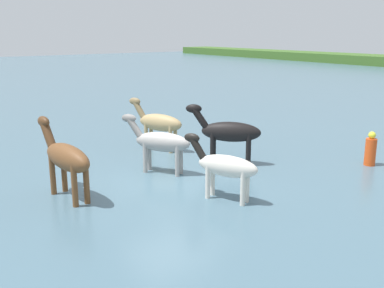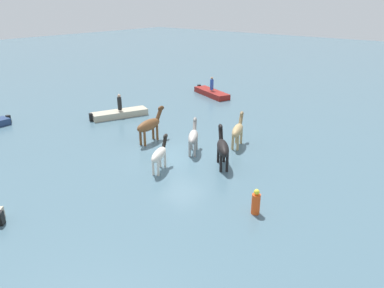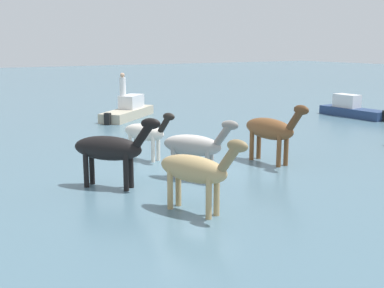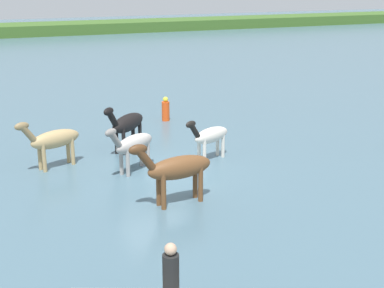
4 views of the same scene
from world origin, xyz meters
The scene contains 11 objects.
ground_plane centered at (0.00, 0.00, 0.00)m, with size 144.15×144.15×0.00m, color #476675.
horse_lead centered at (-3.23, 1.66, 1.03)m, with size 2.37×1.23×1.87m.
horse_dun_straggler centered at (2.19, 0.37, 0.93)m, with size 2.11×1.18×1.68m.
horse_chestnut_trailing centered at (-0.32, 2.58, 1.08)m, with size 2.14×1.99×1.97m.
horse_dark_mare centered at (-0.34, -2.93, 1.12)m, with size 2.64×0.84×2.04m.
horse_gray_outer centered at (-0.77, 0.22, 0.99)m, with size 2.12×1.59×1.80m.
boat_skiff_near centered at (-12.13, -6.88, 0.17)m, with size 2.69×4.52×0.73m.
boat_tender_starboard centered at (-2.48, -8.43, 0.16)m, with size 4.32×2.68×0.72m.
person_spotter_bow centered at (-12.04, -6.79, 1.13)m, with size 0.32×0.32×1.19m.
person_boatman_standing centered at (-2.50, -8.35, 1.12)m, with size 0.32×0.32×1.19m.
buoy_channel_marker centered at (2.57, 6.28, 0.51)m, with size 0.36×0.36×1.14m.
Camera 2 is at (14.14, 12.36, 8.35)m, focal length 33.45 mm.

